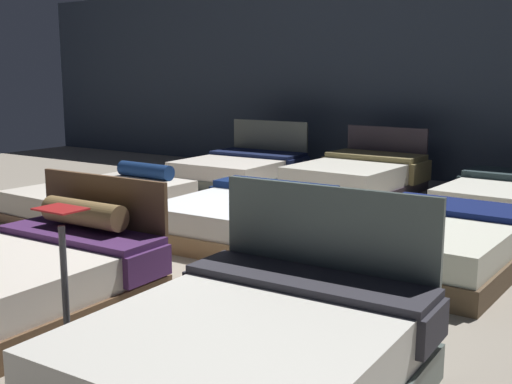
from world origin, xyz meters
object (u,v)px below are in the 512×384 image
object	(u,v)px
bed_2	(252,360)
bed_5	(436,244)
price_sign	(66,314)
bed_6	(241,169)
bed_7	(358,177)
bed_4	(245,217)
bed_3	(104,200)
bed_8	(508,197)
bed_1	(14,284)

from	to	relation	value
bed_2	bed_5	size ratio (longest dim) A/B	0.95
bed_5	price_sign	xyz separation A→B (m)	(-1.11, -3.39, 0.17)
bed_6	bed_7	world-z (taller)	bed_6
bed_6	price_sign	world-z (taller)	price_sign
bed_2	bed_5	distance (m)	3.06
bed_4	bed_7	xyz separation A→B (m)	(-0.09, 3.13, 0.03)
price_sign	bed_7	bearing A→B (deg)	99.98
bed_4	bed_7	bearing A→B (deg)	90.13
bed_4	price_sign	xyz separation A→B (m)	(1.06, -3.38, 0.18)
bed_3	bed_7	size ratio (longest dim) A/B	0.98
bed_5	bed_4	bearing A→B (deg)	-178.00
bed_7	bed_8	size ratio (longest dim) A/B	1.04
bed_7	bed_3	bearing A→B (deg)	-120.72
bed_2	bed_8	bearing A→B (deg)	88.71
bed_7	bed_8	bearing A→B (deg)	0.45
bed_3	bed_8	world-z (taller)	bed_3
bed_4	bed_6	xyz separation A→B (m)	(-2.18, 3.01, -0.01)
bed_6	bed_8	bearing A→B (deg)	-0.72
bed_2	bed_8	xyz separation A→B (m)	(-0.03, 6.10, -0.07)
bed_1	bed_6	bearing A→B (deg)	108.47
bed_3	bed_5	size ratio (longest dim) A/B	1.04
bed_6	bed_8	xyz separation A→B (m)	(4.32, 0.04, -0.02)
bed_2	bed_4	bearing A→B (deg)	123.79
bed_8	price_sign	size ratio (longest dim) A/B	2.02
bed_7	bed_1	bearing A→B (deg)	-87.11
bed_2	bed_7	world-z (taller)	bed_2
bed_2	price_sign	bearing A→B (deg)	-165.03
bed_1	bed_2	size ratio (longest dim) A/B	1.05
bed_3	bed_4	bearing A→B (deg)	4.21
bed_2	bed_7	xyz separation A→B (m)	(-2.25, 6.18, -0.02)
price_sign	bed_2	bearing A→B (deg)	16.55
bed_3	price_sign	size ratio (longest dim) A/B	2.07
bed_5	price_sign	distance (m)	3.57
bed_5	bed_6	world-z (taller)	bed_6
bed_1	bed_8	bearing A→B (deg)	68.82
bed_1	bed_8	world-z (taller)	bed_1
bed_4	bed_5	world-z (taller)	bed_4
bed_5	bed_8	bearing A→B (deg)	92.28
bed_2	bed_8	distance (m)	6.10
bed_7	bed_2	bearing A→B (deg)	-67.45
bed_3	bed_5	distance (m)	4.35
bed_5	price_sign	world-z (taller)	price_sign
bed_6	bed_7	bearing A→B (deg)	2.02
bed_3	bed_4	world-z (taller)	bed_3
bed_3	bed_2	bearing A→B (deg)	-32.23
bed_1	price_sign	xyz separation A→B (m)	(1.11, -0.42, 0.14)
bed_1	bed_2	xyz separation A→B (m)	(2.21, -0.10, 0.01)
bed_7	bed_8	distance (m)	2.23
bed_2	bed_4	size ratio (longest dim) A/B	1.01
bed_4	price_sign	world-z (taller)	price_sign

